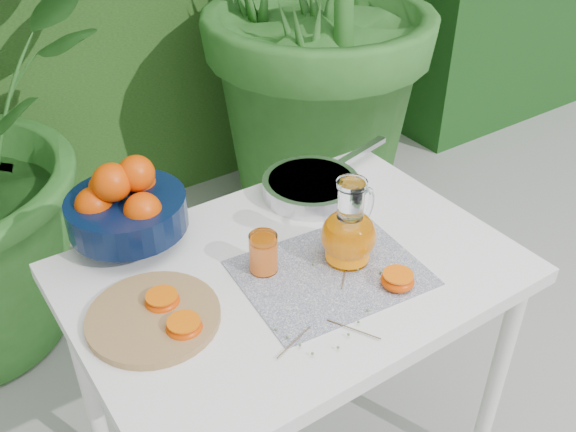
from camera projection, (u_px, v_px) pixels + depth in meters
white_table at (293, 293)px, 1.52m from camera, size 1.00×0.70×0.75m
placemat at (330, 273)px, 1.45m from camera, size 0.43×0.35×0.00m
cutting_board at (154, 317)px, 1.32m from camera, size 0.37×0.37×0.02m
fruit_bowl at (125, 205)px, 1.50m from camera, size 0.34×0.34×0.22m
juice_pitcher at (349, 233)px, 1.45m from camera, size 0.19×0.17×0.21m
juice_tumbler at (263, 254)px, 1.43m from camera, size 0.07×0.07×0.09m
saute_pan at (312, 186)px, 1.71m from camera, size 0.48×0.31×0.05m
orange_halves at (251, 302)px, 1.35m from camera, size 0.54×0.31×0.04m
thyme_sprigs at (333, 309)px, 1.35m from camera, size 0.34×0.27×0.01m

